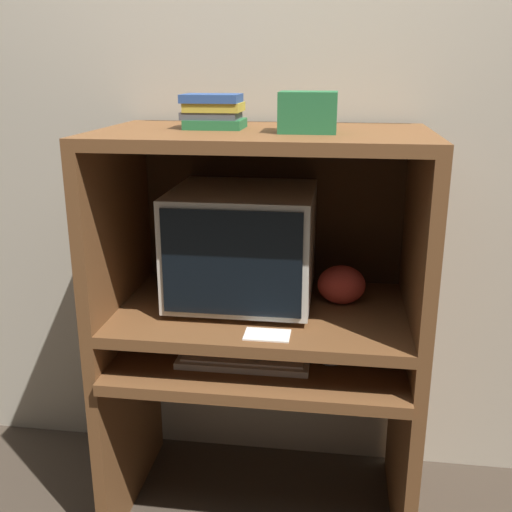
% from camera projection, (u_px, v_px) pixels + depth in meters
% --- Properties ---
extents(wall_back, '(6.00, 0.06, 2.60)m').
position_uv_depth(wall_back, '(276.00, 128.00, 2.11)').
color(wall_back, '#B2A893').
rests_on(wall_back, ground_plane).
extents(desk_base, '(0.99, 0.62, 0.62)m').
position_uv_depth(desk_base, '(261.00, 411.00, 2.01)').
color(desk_base, brown).
rests_on(desk_base, ground_plane).
extents(desk_monitor_shelf, '(0.99, 0.60, 0.14)m').
position_uv_depth(desk_monitor_shelf, '(262.00, 316.00, 1.95)').
color(desk_monitor_shelf, brown).
rests_on(desk_monitor_shelf, desk_base).
extents(hutch_upper, '(0.99, 0.60, 0.56)m').
position_uv_depth(hutch_upper, '(264.00, 189.00, 1.85)').
color(hutch_upper, brown).
rests_on(hutch_upper, desk_monitor_shelf).
extents(crt_monitor, '(0.45, 0.44, 0.37)m').
position_uv_depth(crt_monitor, '(243.00, 244.00, 1.93)').
color(crt_monitor, beige).
rests_on(crt_monitor, desk_monitor_shelf).
extents(keyboard, '(0.41, 0.16, 0.03)m').
position_uv_depth(keyboard, '(244.00, 358.00, 1.87)').
color(keyboard, beige).
rests_on(keyboard, desk_base).
extents(mouse, '(0.06, 0.04, 0.03)m').
position_uv_depth(mouse, '(330.00, 361.00, 1.85)').
color(mouse, '#B7B7B7').
rests_on(mouse, desk_base).
extents(snack_bag, '(0.16, 0.12, 0.13)m').
position_uv_depth(snack_bag, '(341.00, 285.00, 1.95)').
color(snack_bag, '#BC382D').
rests_on(snack_bag, desk_monitor_shelf).
extents(book_stack, '(0.18, 0.15, 0.10)m').
position_uv_depth(book_stack, '(213.00, 112.00, 1.80)').
color(book_stack, '#236638').
rests_on(book_stack, hutch_upper).
extents(paper_card, '(0.13, 0.09, 0.00)m').
position_uv_depth(paper_card, '(267.00, 335.00, 1.73)').
color(paper_card, white).
rests_on(paper_card, desk_monitor_shelf).
extents(storage_box, '(0.16, 0.14, 0.11)m').
position_uv_depth(storage_box, '(308.00, 112.00, 1.69)').
color(storage_box, '#236638').
rests_on(storage_box, hutch_upper).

